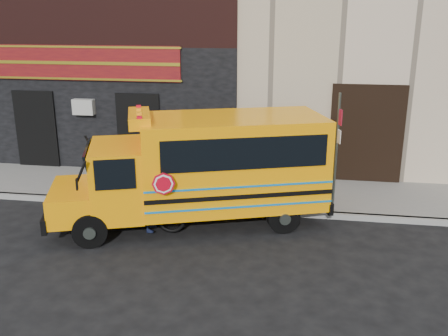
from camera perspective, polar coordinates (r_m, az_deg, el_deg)
ground at (r=11.32m, az=-2.39°, el=-9.89°), size 120.00×120.00×0.00m
curb at (r=13.62m, az=-0.23°, el=-4.67°), size 40.00×0.20×0.15m
sidewalk at (r=15.00m, az=0.70°, el=-2.56°), size 40.00×3.00×0.15m
school_bus at (r=12.47m, az=-2.10°, el=0.22°), size 7.22×4.27×2.92m
sign_pole at (r=13.38m, az=12.74°, el=2.19°), size 0.11×0.28×3.24m
bicycle at (r=12.34m, az=-8.75°, el=-4.80°), size 1.91×0.59×1.14m
cyclist at (r=12.25m, az=-8.50°, el=-3.53°), size 0.48×0.67×1.71m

